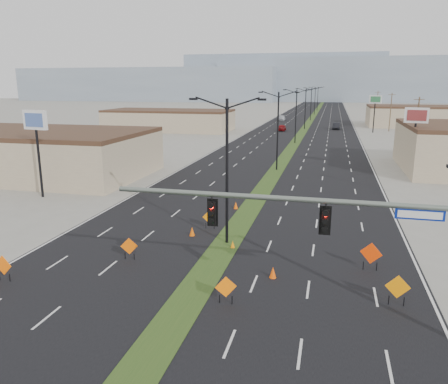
% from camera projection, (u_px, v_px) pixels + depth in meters
% --- Properties ---
extents(ground, '(600.00, 600.00, 0.00)m').
position_uv_depth(ground, '(164.00, 335.00, 19.50)').
color(ground, gray).
rests_on(ground, ground).
extents(road_surface, '(25.00, 400.00, 0.02)m').
position_uv_depth(road_surface, '(305.00, 128.00, 113.78)').
color(road_surface, black).
rests_on(road_surface, ground).
extents(median_strip, '(2.00, 400.00, 0.04)m').
position_uv_depth(median_strip, '(305.00, 128.00, 113.78)').
color(median_strip, '#27491A').
rests_on(median_strip, ground).
extents(building_sw_far, '(30.00, 14.00, 4.50)m').
position_uv_depth(building_sw_far, '(169.00, 121.00, 106.54)').
color(building_sw_far, tan).
rests_on(building_sw_far, ground).
extents(mesa_west, '(180.00, 50.00, 22.00)m').
position_uv_depth(mesa_west, '(150.00, 85.00, 308.74)').
color(mesa_west, gray).
rests_on(mesa_west, ground).
extents(mesa_center, '(220.00, 50.00, 28.00)m').
position_uv_depth(mesa_center, '(386.00, 80.00, 289.69)').
color(mesa_center, gray).
rests_on(mesa_center, ground).
extents(mesa_backdrop, '(140.00, 50.00, 32.00)m').
position_uv_depth(mesa_backdrop, '(284.00, 78.00, 324.34)').
color(mesa_backdrop, gray).
rests_on(mesa_backdrop, ground).
extents(signal_mast, '(16.30, 0.60, 8.00)m').
position_uv_depth(signal_mast, '(370.00, 234.00, 18.25)').
color(signal_mast, slate).
rests_on(signal_mast, ground).
extents(streetlight_0, '(5.15, 0.24, 10.02)m').
position_uv_depth(streetlight_0, '(227.00, 168.00, 29.52)').
color(streetlight_0, black).
rests_on(streetlight_0, ground).
extents(streetlight_1, '(5.15, 0.24, 10.02)m').
position_uv_depth(streetlight_1, '(278.00, 128.00, 55.92)').
color(streetlight_1, black).
rests_on(streetlight_1, ground).
extents(streetlight_2, '(5.15, 0.24, 10.02)m').
position_uv_depth(streetlight_2, '(296.00, 114.00, 82.32)').
color(streetlight_2, black).
rests_on(streetlight_2, ground).
extents(streetlight_3, '(5.15, 0.24, 10.02)m').
position_uv_depth(streetlight_3, '(305.00, 107.00, 108.72)').
color(streetlight_3, black).
rests_on(streetlight_3, ground).
extents(streetlight_4, '(5.15, 0.24, 10.02)m').
position_uv_depth(streetlight_4, '(311.00, 103.00, 135.11)').
color(streetlight_4, black).
rests_on(streetlight_4, ground).
extents(streetlight_5, '(5.15, 0.24, 10.02)m').
position_uv_depth(streetlight_5, '(315.00, 100.00, 161.51)').
color(streetlight_5, black).
rests_on(streetlight_5, ground).
extents(streetlight_6, '(5.15, 0.24, 10.02)m').
position_uv_depth(streetlight_6, '(318.00, 98.00, 187.91)').
color(streetlight_6, black).
rests_on(streetlight_6, ground).
extents(utility_pole_1, '(1.60, 0.20, 9.00)m').
position_uv_depth(utility_pole_1, '(417.00, 124.00, 70.31)').
color(utility_pole_1, '#4C3823').
rests_on(utility_pole_1, ground).
extents(utility_pole_2, '(1.60, 0.20, 9.00)m').
position_uv_depth(utility_pole_2, '(390.00, 112.00, 103.30)').
color(utility_pole_2, '#4C3823').
rests_on(utility_pole_2, ground).
extents(utility_pole_3, '(1.60, 0.20, 9.00)m').
position_uv_depth(utility_pole_3, '(377.00, 105.00, 136.30)').
color(utility_pole_3, '#4C3823').
rests_on(utility_pole_3, ground).
extents(car_left, '(1.83, 4.38, 1.48)m').
position_uv_depth(car_left, '(282.00, 128.00, 105.57)').
color(car_left, maroon).
rests_on(car_left, ground).
extents(car_mid, '(2.06, 5.05, 1.63)m').
position_uv_depth(car_mid, '(336.00, 126.00, 109.30)').
color(car_mid, black).
rests_on(car_mid, ground).
extents(car_far, '(2.25, 5.22, 1.50)m').
position_uv_depth(car_far, '(282.00, 118.00, 136.34)').
color(car_far, '#B3B7BE').
rests_on(car_far, ground).
extents(construction_sign_0, '(1.16, 0.15, 1.55)m').
position_uv_depth(construction_sign_0, '(3.00, 266.00, 24.64)').
color(construction_sign_0, '#FF5F05').
rests_on(construction_sign_0, ground).
extents(construction_sign_1, '(1.05, 0.36, 1.44)m').
position_uv_depth(construction_sign_1, '(129.00, 247.00, 27.72)').
color(construction_sign_1, '#F15B05').
rests_on(construction_sign_1, ground).
extents(construction_sign_2, '(1.13, 0.25, 1.52)m').
position_uv_depth(construction_sign_2, '(210.00, 218.00, 33.65)').
color(construction_sign_2, orange).
rests_on(construction_sign_2, ground).
extents(construction_sign_3, '(1.04, 0.48, 1.49)m').
position_uv_depth(construction_sign_3, '(226.00, 288.00, 22.07)').
color(construction_sign_3, '#FF6C05').
rests_on(construction_sign_3, ground).
extents(construction_sign_4, '(1.24, 0.07, 1.65)m').
position_uv_depth(construction_sign_4, '(398.00, 288.00, 21.85)').
color(construction_sign_4, orange).
rests_on(construction_sign_4, ground).
extents(construction_sign_5, '(1.26, 0.48, 1.76)m').
position_uv_depth(construction_sign_5, '(371.00, 254.00, 26.03)').
color(construction_sign_5, '#FF3B05').
rests_on(construction_sign_5, ground).
extents(cone_0, '(0.55, 0.55, 0.69)m').
position_uv_depth(cone_0, '(192.00, 231.00, 32.18)').
color(cone_0, '#E45504').
rests_on(cone_0, ground).
extents(cone_1, '(0.42, 0.42, 0.69)m').
position_uv_depth(cone_1, '(273.00, 272.00, 25.15)').
color(cone_1, '#FB5105').
rests_on(cone_1, ground).
extents(cone_2, '(0.34, 0.34, 0.54)m').
position_uv_depth(cone_2, '(233.00, 245.00, 29.76)').
color(cone_2, orange).
rests_on(cone_2, ground).
extents(cone_3, '(0.51, 0.51, 0.66)m').
position_uv_depth(cone_3, '(236.00, 205.00, 39.23)').
color(cone_3, '#F05405').
rests_on(cone_3, ground).
extents(pole_sign_west, '(2.80, 0.85, 8.53)m').
position_uv_depth(pole_sign_west, '(36.00, 127.00, 41.86)').
color(pole_sign_west, black).
rests_on(pole_sign_west, ground).
extents(pole_sign_east_near, '(2.71, 0.85, 8.26)m').
position_uv_depth(pole_sign_east_near, '(416.00, 121.00, 51.68)').
color(pole_sign_east_near, black).
rests_on(pole_sign_east_near, ground).
extents(pole_sign_east_far, '(2.74, 1.26, 8.55)m').
position_uv_depth(pole_sign_east_far, '(375.00, 102.00, 100.41)').
color(pole_sign_east_far, black).
rests_on(pole_sign_east_far, ground).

